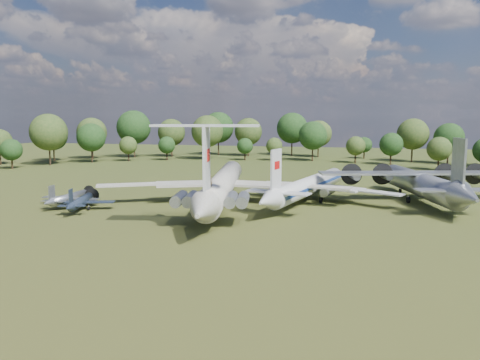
% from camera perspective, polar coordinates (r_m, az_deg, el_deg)
% --- Properties ---
extents(ground, '(300.00, 300.00, 0.00)m').
position_cam_1_polar(ground, '(83.34, -3.18, -2.93)').
color(ground, '#224115').
rests_on(ground, ground).
extents(il62_airliner, '(53.21, 64.27, 5.68)m').
position_cam_1_polar(il62_airliner, '(81.81, -2.18, -1.11)').
color(il62_airliner, silver).
rests_on(il62_airliner, ground).
extents(tu104_jet, '(43.69, 51.69, 4.47)m').
position_cam_1_polar(tu104_jet, '(86.52, 8.41, -1.09)').
color(tu104_jet, silver).
rests_on(tu104_jet, ground).
extents(an12_transport, '(45.22, 48.29, 5.34)m').
position_cam_1_polar(an12_transport, '(90.79, 21.16, -0.84)').
color(an12_transport, '#AAADB2').
rests_on(an12_transport, ground).
extents(small_prop_west, '(14.12, 16.93, 2.16)m').
position_cam_1_polar(small_prop_west, '(82.08, -18.83, -2.75)').
color(small_prop_west, black).
rests_on(small_prop_west, ground).
extents(small_prop_northwest, '(10.90, 14.62, 2.10)m').
position_cam_1_polar(small_prop_northwest, '(86.83, -20.11, -2.26)').
color(small_prop_northwest, '#999CA0').
rests_on(small_prop_northwest, ground).
extents(person_on_il62, '(0.64, 0.43, 1.75)m').
position_cam_1_polar(person_on_il62, '(65.63, -3.65, -0.11)').
color(person_on_il62, olive).
rests_on(person_on_il62, il62_airliner).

